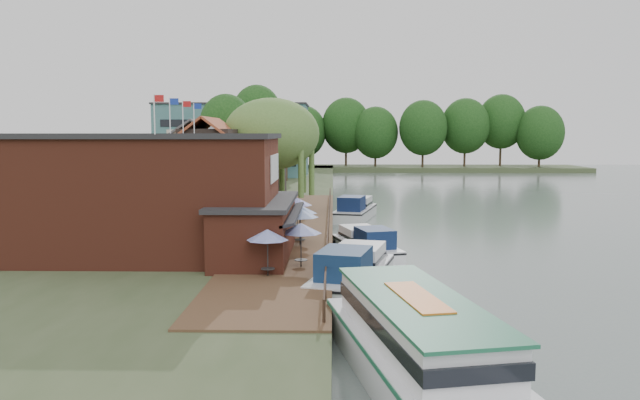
{
  "coord_description": "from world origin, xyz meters",
  "views": [
    {
      "loc": [
        -4.96,
        -37.03,
        8.24
      ],
      "look_at": [
        -6.0,
        12.0,
        3.0
      ],
      "focal_mm": 35.0,
      "sensor_mm": 36.0,
      "label": 1
    }
  ],
  "objects": [
    {
      "name": "bank_tree_5",
      "position": [
        -15.62,
        92.5,
        6.69
      ],
      "size": [
        6.71,
        6.71,
        11.39
      ],
      "primitive_type": null,
      "color": "#143811",
      "rests_on": "land_bank"
    },
    {
      "name": "umbrella_1",
      "position": [
        -6.68,
        -4.08,
        2.29
      ],
      "size": [
        2.24,
        2.24,
        2.38
      ],
      "primitive_type": null,
      "color": "navy",
      "rests_on": "quay_deck"
    },
    {
      "name": "land_bank",
      "position": [
        -30.0,
        35.0,
        0.5
      ],
      "size": [
        50.0,
        140.0,
        1.0
      ],
      "primitive_type": "cube",
      "color": "#384728",
      "rests_on": "ground"
    },
    {
      "name": "cruiser_2",
      "position": [
        -2.81,
        22.84,
        1.19
      ],
      "size": [
        5.31,
        10.33,
        2.39
      ],
      "primitive_type": null,
      "rotation": [
        0.0,
        0.0,
        -0.23
      ],
      "color": "silver",
      "rests_on": "ground"
    },
    {
      "name": "swan",
      "position": [
        -3.84,
        -9.53,
        0.22
      ],
      "size": [
        0.44,
        0.44,
        0.44
      ],
      "primitive_type": "sphere",
      "color": "white",
      "rests_on": "ground"
    },
    {
      "name": "umbrella_3",
      "position": [
        -7.16,
        4.33,
        2.29
      ],
      "size": [
        2.26,
        2.26,
        2.38
      ],
      "primitive_type": null,
      "color": "#1B4495",
      "rests_on": "quay_deck"
    },
    {
      "name": "cottage_b",
      "position": [
        -18.0,
        24.0,
        5.25
      ],
      "size": [
        9.6,
        8.6,
        8.5
      ],
      "primitive_type": null,
      "color": "beige",
      "rests_on": "land_bank"
    },
    {
      "name": "bank_tree_2",
      "position": [
        -12.21,
        58.38,
        6.74
      ],
      "size": [
        6.42,
        6.42,
        11.47
      ],
      "primitive_type": null,
      "color": "#143811",
      "rests_on": "land_bank"
    },
    {
      "name": "bank_tree_0",
      "position": [
        -18.16,
        40.11,
        7.06
      ],
      "size": [
        6.6,
        6.6,
        12.11
      ],
      "primitive_type": null,
      "color": "#143811",
      "rests_on": "land_bank"
    },
    {
      "name": "willow",
      "position": [
        -10.5,
        19.0,
        6.21
      ],
      "size": [
        8.6,
        8.6,
        10.43
      ],
      "primitive_type": null,
      "color": "#476B2D",
      "rests_on": "land_bank"
    },
    {
      "name": "cottage_a",
      "position": [
        -15.0,
        14.0,
        5.25
      ],
      "size": [
        8.6,
        7.6,
        8.5
      ],
      "primitive_type": null,
      "color": "black",
      "rests_on": "land_bank"
    },
    {
      "name": "ground",
      "position": [
        0.0,
        0.0,
        0.0
      ],
      "size": [
        260.0,
        260.0,
        0.0
      ],
      "primitive_type": "plane",
      "color": "slate",
      "rests_on": "ground"
    },
    {
      "name": "tour_boat",
      "position": [
        -2.05,
        -17.64,
        1.48
      ],
      "size": [
        6.51,
        14.08,
        2.96
      ],
      "primitive_type": null,
      "rotation": [
        0.0,
        0.0,
        0.2
      ],
      "color": "silver",
      "rests_on": "ground"
    },
    {
      "name": "hotel_block",
      "position": [
        -22.0,
        70.0,
        7.15
      ],
      "size": [
        25.4,
        12.4,
        12.3
      ],
      "primitive_type": null,
      "color": "#38666B",
      "rests_on": "land_bank"
    },
    {
      "name": "umbrella_2",
      "position": [
        -7.09,
        2.36,
        2.29
      ],
      "size": [
        2.41,
        2.41,
        2.38
      ],
      "primitive_type": null,
      "color": "navy",
      "rests_on": "quay_deck"
    },
    {
      "name": "cruiser_1",
      "position": [
        -2.76,
        4.15,
        1.09
      ],
      "size": [
        5.36,
        9.62,
        2.19
      ],
      "primitive_type": null,
      "rotation": [
        0.0,
        0.0,
        0.28
      ],
      "color": "white",
      "rests_on": "ground"
    },
    {
      "name": "bank_tree_4",
      "position": [
        -18.75,
        85.07,
        7.59
      ],
      "size": [
        7.09,
        7.09,
        13.18
      ],
      "primitive_type": null,
      "color": "#143811",
      "rests_on": "land_bank"
    },
    {
      "name": "bank_tree_3",
      "position": [
        -14.33,
        76.78,
        7.7
      ],
      "size": [
        7.72,
        7.72,
        13.41
      ],
      "primitive_type": null,
      "color": "#143811",
      "rests_on": "land_bank"
    },
    {
      "name": "cottage_c",
      "position": [
        -14.0,
        33.0,
        5.25
      ],
      "size": [
        7.6,
        7.6,
        8.5
      ],
      "primitive_type": null,
      "color": "black",
      "rests_on": "land_bank"
    },
    {
      "name": "quay_deck",
      "position": [
        -8.0,
        10.0,
        1.05
      ],
      "size": [
        6.0,
        50.0,
        0.1
      ],
      "primitive_type": "cube",
      "color": "#47301E",
      "rests_on": "land_bank"
    },
    {
      "name": "umbrella_0",
      "position": [
        -8.25,
        -6.27,
        2.29
      ],
      "size": [
        2.14,
        2.14,
        2.38
      ],
      "primitive_type": null,
      "color": "#1C2C9B",
      "rests_on": "quay_deck"
    },
    {
      "name": "bank_tree_1",
      "position": [
        -15.43,
        48.8,
        7.94
      ],
      "size": [
        6.74,
        6.74,
        13.89
      ],
      "primitive_type": null,
      "color": "#143811",
      "rests_on": "land_bank"
    },
    {
      "name": "umbrella_4",
      "position": [
        -7.62,
        8.98,
        2.29
      ],
      "size": [
        2.21,
        2.21,
        2.38
      ],
      "primitive_type": null,
      "color": "#1B2098",
      "rests_on": "quay_deck"
    },
    {
      "name": "quay_rail",
      "position": [
        -5.3,
        10.5,
        1.5
      ],
      "size": [
        0.2,
        49.0,
        1.0
      ],
      "primitive_type": null,
      "color": "black",
      "rests_on": "land_bank"
    },
    {
      "name": "cruiser_0",
      "position": [
        -3.93,
        -4.79,
        1.27
      ],
      "size": [
        5.81,
        10.9,
        2.54
      ],
      "primitive_type": null,
      "rotation": [
        0.0,
        0.0,
        -0.25
      ],
      "color": "silver",
      "rests_on": "ground"
    },
    {
      "name": "pub",
      "position": [
        -14.0,
        -1.0,
        4.65
      ],
      "size": [
        20.0,
        11.0,
        7.3
      ],
      "primitive_type": null,
      "color": "maroon",
      "rests_on": "land_bank"
    }
  ]
}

